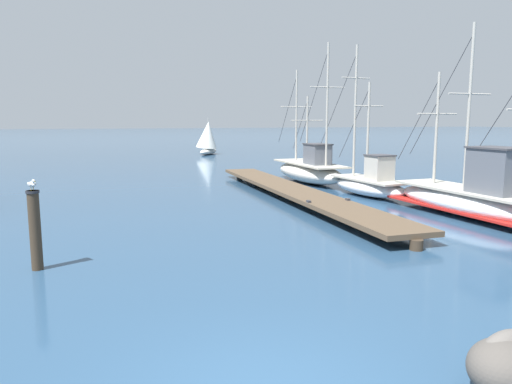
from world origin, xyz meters
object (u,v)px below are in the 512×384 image
fishing_boat_1 (474,197)px  shore_rock_near_right (505,365)px  perched_seagull (32,184)px  fishing_boat_3 (370,183)px  distant_sailboat (208,138)px  mooring_piling (35,229)px  fishing_boat_0 (310,170)px

fishing_boat_1 → shore_rock_near_right: (-8.33, -8.90, -0.35)m
perched_seagull → shore_rock_near_right: 9.84m
fishing_boat_3 → distant_sailboat: 28.68m
fishing_boat_1 → mooring_piling: bearing=-175.0°
fishing_boat_0 → fishing_boat_3: (0.42, -5.28, -0.10)m
shore_rock_near_right → perched_seagull: bearing=127.8°
perched_seagull → shore_rock_near_right: perched_seagull is taller
fishing_boat_0 → fishing_boat_1: fishing_boat_0 is taller
fishing_boat_1 → distant_sailboat: fishing_boat_1 is taller
distant_sailboat → fishing_boat_0: bearing=-90.8°
fishing_boat_0 → distant_sailboat: (0.34, 23.38, 0.97)m
shore_rock_near_right → fishing_boat_1: bearing=46.9°
perched_seagull → shore_rock_near_right: size_ratio=0.27×
fishing_boat_0 → distant_sailboat: fishing_boat_0 is taller
fishing_boat_1 → fishing_boat_3: fishing_boat_3 is taller
shore_rock_near_right → fishing_boat_3: bearing=62.1°
shore_rock_near_right → mooring_piling: bearing=127.8°
fishing_boat_3 → perched_seagull: bearing=-153.8°
mooring_piling → distant_sailboat: 37.81m
mooring_piling → distant_sailboat: (13.46, 35.33, 0.71)m
fishing_boat_3 → mooring_piling: bearing=-153.8°
fishing_boat_0 → mooring_piling: bearing=-137.7°
fishing_boat_1 → perched_seagull: bearing=-175.1°
fishing_boat_0 → fishing_boat_3: size_ratio=1.15×
mooring_piling → perched_seagull: (-0.00, 0.01, 1.04)m
fishing_boat_0 → fishing_boat_1: (1.15, -10.71, 0.02)m
perched_seagull → shore_rock_near_right: bearing=-52.2°
perched_seagull → fishing_boat_1: bearing=4.9°
mooring_piling → shore_rock_near_right: size_ratio=1.37×
fishing_boat_0 → shore_rock_near_right: bearing=-110.1°
fishing_boat_3 → mooring_piling: size_ratio=3.71×
shore_rock_near_right → fishing_boat_0: bearing=69.9°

